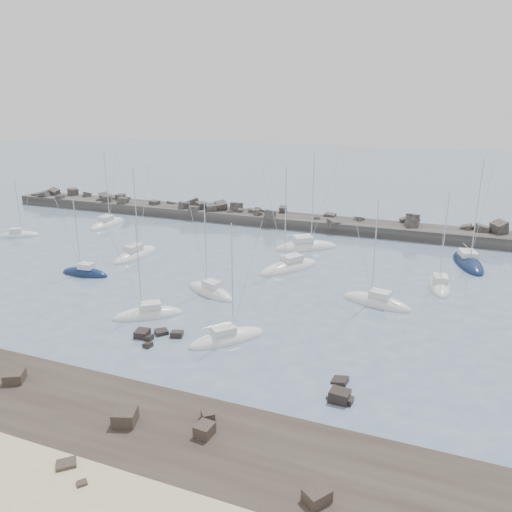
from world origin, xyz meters
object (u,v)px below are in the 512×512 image
at_px(sailboat_9, 376,303).
at_px(sailboat_1, 108,225).
at_px(sailboat_10, 439,286).
at_px(sailboat_13, 148,315).
at_px(sailboat_5, 210,292).
at_px(sailboat_7, 227,339).
at_px(sailboat_6, 289,268).
at_px(sailboat_3, 136,256).
at_px(sailboat_4, 306,248).
at_px(sailboat_2, 85,274).
at_px(sailboat_8, 468,264).
at_px(sailboat_0, 19,236).

bearing_deg(sailboat_9, sailboat_1, 159.65).
height_order(sailboat_10, sailboat_13, sailboat_10).
bearing_deg(sailboat_9, sailboat_5, -168.14).
bearing_deg(sailboat_7, sailboat_6, 92.22).
distance_m(sailboat_3, sailboat_6, 22.46).
distance_m(sailboat_9, sailboat_10, 10.28).
bearing_deg(sailboat_4, sailboat_2, -137.01).
bearing_deg(sailboat_1, sailboat_6, -16.19).
bearing_deg(sailboat_4, sailboat_10, -26.21).
distance_m(sailboat_5, sailboat_9, 19.00).
xyz_separation_m(sailboat_1, sailboat_8, (59.99, -0.13, -0.01)).
xyz_separation_m(sailboat_5, sailboat_6, (5.92, 11.65, 0.01)).
bearing_deg(sailboat_8, sailboat_9, -117.33).
height_order(sailboat_1, sailboat_13, sailboat_1).
height_order(sailboat_9, sailboat_13, sailboat_9).
bearing_deg(sailboat_8, sailboat_10, -107.59).
bearing_deg(sailboat_7, sailboat_1, 139.72).
distance_m(sailboat_1, sailboat_3, 20.69).
height_order(sailboat_1, sailboat_9, sailboat_1).
bearing_deg(sailboat_1, sailboat_9, -20.35).
height_order(sailboat_0, sailboat_7, sailboat_7).
relative_size(sailboat_4, sailboat_8, 0.99).
bearing_deg(sailboat_4, sailboat_9, -53.32).
relative_size(sailboat_5, sailboat_6, 0.80).
xyz_separation_m(sailboat_4, sailboat_7, (1.37, -31.71, -0.02)).
height_order(sailboat_3, sailboat_13, sailboat_3).
distance_m(sailboat_0, sailboat_8, 69.82).
xyz_separation_m(sailboat_3, sailboat_13, (13.15, -17.00, -0.02)).
height_order(sailboat_0, sailboat_10, sailboat_10).
relative_size(sailboat_1, sailboat_4, 0.92).
height_order(sailboat_1, sailboat_10, sailboat_1).
bearing_deg(sailboat_1, sailboat_2, -58.79).
bearing_deg(sailboat_1, sailboat_7, -40.28).
height_order(sailboat_5, sailboat_13, sailboat_5).
bearing_deg(sailboat_5, sailboat_10, 25.81).
bearing_deg(sailboat_4, sailboat_13, -106.09).
bearing_deg(sailboat_3, sailboat_1, 138.25).
distance_m(sailboat_0, sailboat_10, 65.57).
xyz_separation_m(sailboat_8, sailboat_9, (-9.59, -18.56, -0.00)).
relative_size(sailboat_1, sailboat_3, 1.03).
distance_m(sailboat_0, sailboat_5, 42.14).
bearing_deg(sailboat_10, sailboat_6, -178.83).
height_order(sailboat_3, sailboat_5, sailboat_3).
bearing_deg(sailboat_4, sailboat_1, 178.51).
height_order(sailboat_1, sailboat_5, sailboat_1).
bearing_deg(sailboat_10, sailboat_3, -175.54).
height_order(sailboat_0, sailboat_1, sailboat_1).
xyz_separation_m(sailboat_6, sailboat_13, (-9.13, -19.83, -0.01)).
bearing_deg(sailboat_8, sailboat_4, -177.90).
height_order(sailboat_6, sailboat_10, sailboat_6).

